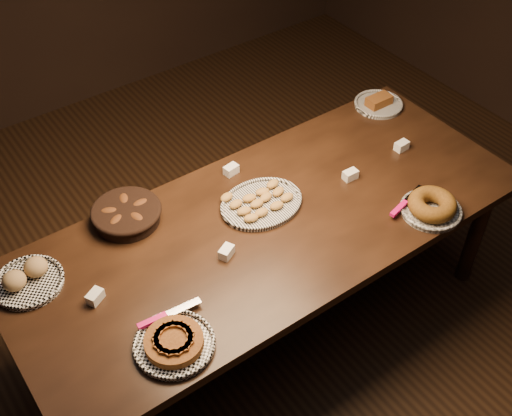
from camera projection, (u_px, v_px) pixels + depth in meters
ground at (269, 322)px, 3.40m from camera, size 5.00×5.00×0.00m
buffet_table at (271, 233)px, 2.93m from camera, size 2.40×1.00×0.75m
apple_tart_plate at (174, 343)px, 2.38m from camera, size 0.34×0.31×0.06m
madeleine_platter at (261, 203)px, 2.94m from camera, size 0.39×0.32×0.05m
bundt_cake_plate at (431, 206)px, 2.90m from camera, size 0.33×0.29×0.09m
croissant_basket at (126, 213)px, 2.85m from camera, size 0.33×0.33×0.08m
bread_roll_plate at (27, 279)px, 2.60m from camera, size 0.29×0.29×0.09m
loaf_plate at (379, 103)px, 3.52m from camera, size 0.27×0.27×0.06m
tent_cards at (269, 203)px, 2.94m from camera, size 1.76×0.50×0.04m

